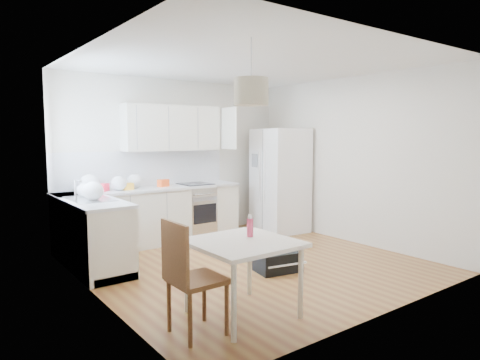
# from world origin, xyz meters

# --- Properties ---
(floor) EXTENTS (4.20, 4.20, 0.00)m
(floor) POSITION_xyz_m (0.00, 0.00, 0.00)
(floor) COLOR brown
(floor) RESTS_ON ground
(ceiling) EXTENTS (4.20, 4.20, 0.00)m
(ceiling) POSITION_xyz_m (0.00, 0.00, 2.70)
(ceiling) COLOR white
(ceiling) RESTS_ON wall_back
(wall_back) EXTENTS (4.20, 0.00, 4.20)m
(wall_back) POSITION_xyz_m (0.00, 2.10, 1.35)
(wall_back) COLOR beige
(wall_back) RESTS_ON floor
(wall_left) EXTENTS (0.00, 4.20, 4.20)m
(wall_left) POSITION_xyz_m (-2.10, 0.00, 1.35)
(wall_left) COLOR beige
(wall_left) RESTS_ON floor
(wall_right) EXTENTS (0.00, 4.20, 4.20)m
(wall_right) POSITION_xyz_m (2.10, 0.00, 1.35)
(wall_right) COLOR beige
(wall_right) RESTS_ON floor
(window_glassblock) EXTENTS (0.02, 1.00, 1.00)m
(window_glassblock) POSITION_xyz_m (-2.09, 1.15, 1.75)
(window_glassblock) COLOR #BFE0F9
(window_glassblock) RESTS_ON wall_left
(cabinets_back) EXTENTS (3.00, 0.60, 0.88)m
(cabinets_back) POSITION_xyz_m (-0.60, 1.80, 0.44)
(cabinets_back) COLOR silver
(cabinets_back) RESTS_ON floor
(cabinets_left) EXTENTS (0.60, 1.80, 0.88)m
(cabinets_left) POSITION_xyz_m (-1.80, 1.20, 0.44)
(cabinets_left) COLOR silver
(cabinets_left) RESTS_ON floor
(counter_back) EXTENTS (3.02, 0.64, 0.04)m
(counter_back) POSITION_xyz_m (-0.60, 1.80, 0.90)
(counter_back) COLOR silver
(counter_back) RESTS_ON cabinets_back
(counter_left) EXTENTS (0.64, 1.82, 0.04)m
(counter_left) POSITION_xyz_m (-1.80, 1.20, 0.90)
(counter_left) COLOR silver
(counter_left) RESTS_ON cabinets_left
(backsplash_back) EXTENTS (3.00, 0.01, 0.58)m
(backsplash_back) POSITION_xyz_m (-0.60, 2.09, 1.21)
(backsplash_back) COLOR white
(backsplash_back) RESTS_ON wall_back
(backsplash_left) EXTENTS (0.01, 1.80, 0.58)m
(backsplash_left) POSITION_xyz_m (-2.09, 1.20, 1.21)
(backsplash_left) COLOR white
(backsplash_left) RESTS_ON wall_left
(upper_cabinets) EXTENTS (1.70, 0.32, 0.75)m
(upper_cabinets) POSITION_xyz_m (-0.15, 1.94, 1.88)
(upper_cabinets) COLOR silver
(upper_cabinets) RESTS_ON wall_back
(range_oven) EXTENTS (0.50, 0.61, 0.88)m
(range_oven) POSITION_xyz_m (0.20, 1.80, 0.44)
(range_oven) COLOR #BBBDC0
(range_oven) RESTS_ON floor
(sink) EXTENTS (0.50, 0.80, 0.16)m
(sink) POSITION_xyz_m (-1.80, 1.15, 0.92)
(sink) COLOR #BBBDC0
(sink) RESTS_ON counter_left
(refrigerator) EXTENTS (0.99, 1.03, 1.87)m
(refrigerator) POSITION_xyz_m (1.72, 1.32, 0.94)
(refrigerator) COLOR white
(refrigerator) RESTS_ON floor
(dining_table) EXTENTS (0.95, 0.95, 0.74)m
(dining_table) POSITION_xyz_m (-1.11, -1.28, 0.66)
(dining_table) COLOR beige
(dining_table) RESTS_ON floor
(dining_chair) EXTENTS (0.44, 0.44, 1.03)m
(dining_chair) POSITION_xyz_m (-1.67, -1.36, 0.52)
(dining_chair) COLOR #4F2B17
(dining_chair) RESTS_ON floor
(drink_bottle) EXTENTS (0.07, 0.07, 0.22)m
(drink_bottle) POSITION_xyz_m (-0.95, -1.19, 0.85)
(drink_bottle) COLOR #D33A5F
(drink_bottle) RESTS_ON dining_table
(gym_bag) EXTENTS (0.62, 0.47, 0.26)m
(gym_bag) POSITION_xyz_m (0.07, -0.47, 0.13)
(gym_bag) COLOR black
(gym_bag) RESTS_ON floor
(pendant_lamp) EXTENTS (0.36, 0.36, 0.26)m
(pendant_lamp) POSITION_xyz_m (-0.93, -1.17, 2.18)
(pendant_lamp) COLOR beige
(pendant_lamp) RESTS_ON ceiling
(grocery_bag_a) EXTENTS (0.30, 0.25, 0.27)m
(grocery_bag_a) POSITION_xyz_m (-1.59, 1.83, 1.05)
(grocery_bag_a) COLOR silver
(grocery_bag_a) RESTS_ON counter_back
(grocery_bag_b) EXTENTS (0.25, 0.21, 0.22)m
(grocery_bag_b) POSITION_xyz_m (-1.17, 1.76, 1.03)
(grocery_bag_b) COLOR silver
(grocery_bag_b) RESTS_ON counter_back
(grocery_bag_c) EXTENTS (0.25, 0.21, 0.23)m
(grocery_bag_c) POSITION_xyz_m (-0.86, 1.88, 1.03)
(grocery_bag_c) COLOR silver
(grocery_bag_c) RESTS_ON counter_back
(grocery_bag_d) EXTENTS (0.20, 0.17, 0.18)m
(grocery_bag_d) POSITION_xyz_m (-1.79, 1.41, 1.01)
(grocery_bag_d) COLOR silver
(grocery_bag_d) RESTS_ON counter_back
(grocery_bag_e) EXTENTS (0.27, 0.23, 0.24)m
(grocery_bag_e) POSITION_xyz_m (-1.80, 1.00, 1.04)
(grocery_bag_e) COLOR silver
(grocery_bag_e) RESTS_ON counter_left
(snack_orange) EXTENTS (0.19, 0.15, 0.12)m
(snack_orange) POSITION_xyz_m (-0.41, 1.80, 0.98)
(snack_orange) COLOR #D64113
(snack_orange) RESTS_ON counter_back
(snack_yellow) EXTENTS (0.16, 0.11, 0.11)m
(snack_yellow) POSITION_xyz_m (-1.03, 1.75, 0.97)
(snack_yellow) COLOR gold
(snack_yellow) RESTS_ON counter_back
(snack_red) EXTENTS (0.19, 0.19, 0.12)m
(snack_red) POSITION_xyz_m (-1.38, 1.82, 0.98)
(snack_red) COLOR red
(snack_red) RESTS_ON counter_back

